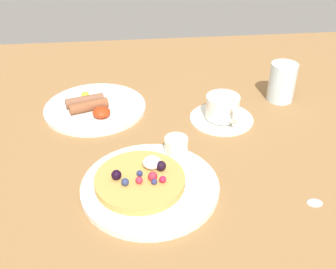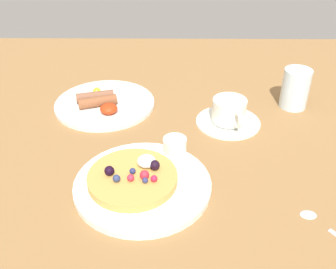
# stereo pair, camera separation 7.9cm
# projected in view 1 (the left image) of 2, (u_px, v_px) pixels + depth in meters

# --- Properties ---
(ground_plane) EXTENTS (1.65, 1.30, 0.03)m
(ground_plane) POSITION_uv_depth(u_px,v_px,m) (156.00, 153.00, 0.85)
(ground_plane) COLOR olive
(pancake_plate) EXTENTS (0.25, 0.25, 0.01)m
(pancake_plate) POSITION_uv_depth(u_px,v_px,m) (150.00, 187.00, 0.73)
(pancake_plate) COLOR white
(pancake_plate) RESTS_ON ground_plane
(pancake_with_berries) EXTENTS (0.17, 0.17, 0.04)m
(pancake_with_berries) POSITION_uv_depth(u_px,v_px,m) (141.00, 179.00, 0.72)
(pancake_with_berries) COLOR tan
(pancake_with_berries) RESTS_ON pancake_plate
(syrup_ramekin) EXTENTS (0.05, 0.05, 0.03)m
(syrup_ramekin) POSITION_uv_depth(u_px,v_px,m) (176.00, 145.00, 0.80)
(syrup_ramekin) COLOR white
(syrup_ramekin) RESTS_ON pancake_plate
(breakfast_plate) EXTENTS (0.25, 0.25, 0.01)m
(breakfast_plate) POSITION_uv_depth(u_px,v_px,m) (95.00, 108.00, 0.97)
(breakfast_plate) COLOR white
(breakfast_plate) RESTS_ON ground_plane
(fried_breakfast) EXTENTS (0.11, 0.15, 0.03)m
(fried_breakfast) POSITION_uv_depth(u_px,v_px,m) (89.00, 104.00, 0.96)
(fried_breakfast) COLOR brown
(fried_breakfast) RESTS_ON breakfast_plate
(coffee_saucer) EXTENTS (0.15, 0.15, 0.01)m
(coffee_saucer) POSITION_uv_depth(u_px,v_px,m) (221.00, 118.00, 0.93)
(coffee_saucer) COLOR white
(coffee_saucer) RESTS_ON ground_plane
(coffee_cup) EXTENTS (0.08, 0.11, 0.05)m
(coffee_cup) POSITION_uv_depth(u_px,v_px,m) (223.00, 107.00, 0.92)
(coffee_cup) COLOR white
(coffee_cup) RESTS_ON coffee_saucer
(teaspoon) EXTENTS (0.09, 0.12, 0.01)m
(teaspoon) POSITION_uv_depth(u_px,v_px,m) (330.00, 211.00, 0.68)
(teaspoon) COLOR silver
(teaspoon) RESTS_ON ground_plane
(water_glass) EXTENTS (0.07, 0.07, 0.10)m
(water_glass) POSITION_uv_depth(u_px,v_px,m) (282.00, 82.00, 0.99)
(water_glass) COLOR silver
(water_glass) RESTS_ON ground_plane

